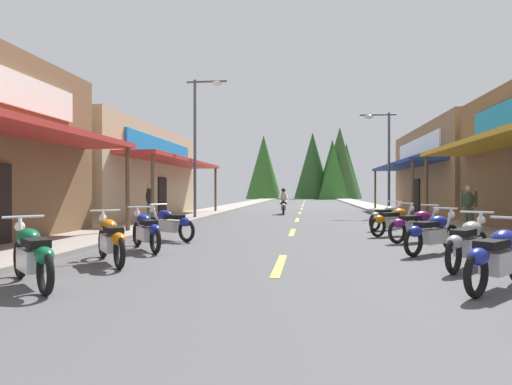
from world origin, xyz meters
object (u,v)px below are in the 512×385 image
motorcycle_parked_right_1 (498,256)px  motorcycle_parked_left_0 (32,254)px  motorcycle_parked_right_6 (387,216)px  motorcycle_parked_right_3 (432,232)px  motorcycle_parked_right_5 (394,220)px  rider_cruising_lead (283,203)px  motorcycle_parked_right_2 (468,242)px  streetlamp_left (200,130)px  pedestrian_by_shop (149,201)px  motorcycle_parked_left_3 (170,223)px  pedestrian_browsing (469,205)px  streetlamp_right (383,148)px  motorcycle_parked_left_1 (111,239)px  motorcycle_parked_left_2 (146,230)px  motorcycle_parked_right_4 (416,225)px

motorcycle_parked_right_1 → motorcycle_parked_left_0: size_ratio=0.98×
motorcycle_parked_right_6 → motorcycle_parked_right_3: bearing=-137.4°
motorcycle_parked_right_5 → motorcycle_parked_right_6: 1.99m
motorcycle_parked_left_0 → rider_cruising_lead: rider_cruising_lead is taller
motorcycle_parked_right_2 → streetlamp_left: bearing=71.5°
streetlamp_left → pedestrian_by_shop: bearing=-107.3°
motorcycle_parked_right_6 → motorcycle_parked_left_3: same height
motorcycle_parked_right_6 → pedestrian_browsing: 2.77m
streetlamp_right → motorcycle_parked_right_5: (-1.47, -10.52, -3.30)m
rider_cruising_lead → pedestrian_by_shop: pedestrian_by_shop is taller
motorcycle_parked_right_5 → motorcycle_parked_right_6: size_ratio=1.08×
motorcycle_parked_left_1 → rider_cruising_lead: (2.36, 17.04, 0.17)m
motorcycle_parked_left_1 → pedestrian_browsing: 12.01m
motorcycle_parked_right_5 → pedestrian_browsing: bearing=-6.0°
streetlamp_right → motorcycle_parked_left_3: (-8.11, -12.46, -3.30)m
motorcycle_parked_left_1 → pedestrian_by_shop: bearing=-21.1°
motorcycle_parked_left_2 → rider_cruising_lead: (2.37, 15.22, 0.17)m
streetlamp_left → streetlamp_right: size_ratio=1.19×
streetlamp_right → motorcycle_parked_left_2: (-8.01, -14.47, -3.30)m
pedestrian_browsing → streetlamp_left: bearing=-115.7°
streetlamp_left → motorcycle_parked_right_5: 10.94m
motorcycle_parked_right_2 → motorcycle_parked_right_5: same height
streetlamp_left → motorcycle_parked_right_5: bearing=-38.9°
streetlamp_left → motorcycle_parked_right_1: size_ratio=4.20×
motorcycle_parked_right_3 → motorcycle_parked_right_5: size_ratio=0.93×
motorcycle_parked_right_5 → motorcycle_parked_right_6: (0.12, 1.99, 0.00)m
motorcycle_parked_right_2 → motorcycle_parked_right_4: same height
streetlamp_left → motorcycle_parked_right_4: size_ratio=3.78×
pedestrian_browsing → motorcycle_parked_right_5: bearing=-60.8°
motorcycle_parked_right_3 → streetlamp_left: bearing=85.6°
pedestrian_browsing → motorcycle_parked_left_0: bearing=-47.5°
streetlamp_right → motorcycle_parked_left_2: size_ratio=3.30×
motorcycle_parked_right_6 → streetlamp_right: bearing=33.9°
streetlamp_left → motorcycle_parked_left_3: 9.31m
streetlamp_left → motorcycle_parked_right_5: size_ratio=3.89×
motorcycle_parked_left_3 → motorcycle_parked_right_3: bearing=-162.6°
motorcycle_parked_right_4 → motorcycle_parked_left_1: bearing=177.0°
streetlamp_right → motorcycle_parked_right_5: streetlamp_right is taller
pedestrian_browsing → streetlamp_right: bearing=-173.4°
motorcycle_parked_right_6 → pedestrian_by_shop: size_ratio=0.94×
motorcycle_parked_left_3 → motorcycle_parked_right_2: bearing=-174.9°
motorcycle_parked_left_2 → motorcycle_parked_left_3: bearing=-35.2°
streetlamp_left → motorcycle_parked_left_1: streetlamp_left is taller
streetlamp_right → motorcycle_parked_left_1: (-8.00, -16.29, -3.30)m
streetlamp_right → motorcycle_parked_right_3: (-1.38, -14.23, -3.30)m
motorcycle_parked_right_6 → motorcycle_parked_left_3: 7.82m
streetlamp_right → motorcycle_parked_right_5: bearing=-98.0°
streetlamp_left → motorcycle_parked_left_1: bearing=-83.3°
motorcycle_parked_left_2 → pedestrian_browsing: bearing=-96.9°
motorcycle_parked_left_3 → pedestrian_browsing: size_ratio=1.16×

